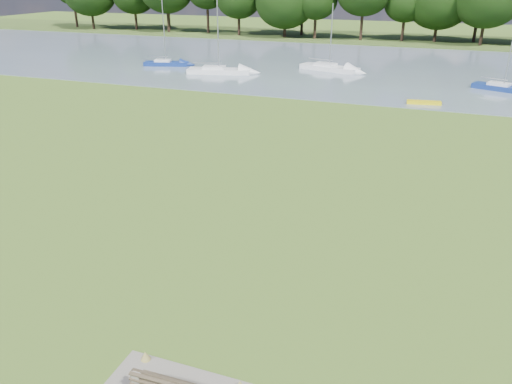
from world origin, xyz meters
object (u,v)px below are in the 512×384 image
(sailboat_3, at_px, (503,86))
(sailboat_5, at_px, (329,66))
(sailboat_1, at_px, (166,62))
(sailboat_0, at_px, (218,69))
(kayak, at_px, (424,102))

(sailboat_3, relative_size, sailboat_5, 1.04)
(sailboat_1, bearing_deg, sailboat_0, -33.29)
(sailboat_0, height_order, sailboat_1, sailboat_0)
(sailboat_1, distance_m, sailboat_5, 20.45)
(sailboat_1, height_order, sailboat_3, sailboat_1)
(sailboat_0, bearing_deg, sailboat_3, -11.27)
(sailboat_5, bearing_deg, sailboat_1, -151.77)
(sailboat_0, bearing_deg, sailboat_1, 149.38)
(sailboat_1, bearing_deg, sailboat_5, -5.46)
(sailboat_0, distance_m, sailboat_3, 30.43)
(sailboat_0, xyz_separation_m, sailboat_3, (30.40, 1.22, -0.04))
(sailboat_0, relative_size, sailboat_3, 1.17)
(kayak, xyz_separation_m, sailboat_1, (-31.82, 9.92, 0.34))
(kayak, relative_size, sailboat_1, 0.34)
(sailboat_0, height_order, sailboat_3, sailboat_0)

